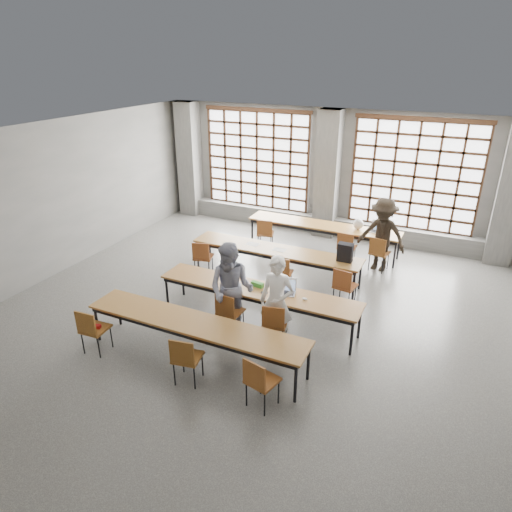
{
  "coord_description": "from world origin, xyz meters",
  "views": [
    {
      "loc": [
        3.48,
        -6.83,
        4.86
      ],
      "look_at": [
        0.08,
        0.4,
        1.27
      ],
      "focal_mm": 32.0,
      "sensor_mm": 36.0,
      "label": 1
    }
  ],
  "objects": [
    {
      "name": "chair_mid_right",
      "position": [
        1.6,
        1.39,
        0.54
      ],
      "size": [
        0.48,
        0.48,
        0.88
      ],
      "color": "brown",
      "rests_on": "floor"
    },
    {
      "name": "student_male",
      "position": [
        0.85,
        -0.38,
        0.85
      ],
      "size": [
        0.64,
        0.43,
        1.7
      ],
      "primitive_type": "imported",
      "rotation": [
        0.0,
        0.0,
        0.04
      ],
      "color": "white",
      "rests_on": "floor"
    },
    {
      "name": "column_right",
      "position": [
        4.5,
        5.22,
        1.75
      ],
      "size": [
        0.6,
        0.55,
        3.5
      ],
      "primitive_type": "cube",
      "color": "#525250",
      "rests_on": "floor"
    },
    {
      "name": "chair_mid_left",
      "position": [
        -1.77,
        1.39,
        0.54
      ],
      "size": [
        0.52,
        0.52,
        0.88
      ],
      "color": "brown",
      "rests_on": "floor"
    },
    {
      "name": "column_left",
      "position": [
        -4.5,
        5.22,
        1.75
      ],
      "size": [
        0.6,
        0.55,
        3.5
      ],
      "primitive_type": "cube",
      "color": "#525250",
      "rests_on": "floor"
    },
    {
      "name": "laptop_back",
      "position": [
        1.67,
        4.14,
        0.79
      ],
      "size": [
        0.42,
        0.38,
        0.26
      ],
      "color": "#B8B8BD",
      "rests_on": "desk_row_a"
    },
    {
      "name": "desk_row_a",
      "position": [
        0.31,
        4.03,
        0.66
      ],
      "size": [
        4.0,
        0.7,
        0.73
      ],
      "color": "brown",
      "rests_on": "floor"
    },
    {
      "name": "desk_row_d",
      "position": [
        -0.21,
        -1.4,
        0.66
      ],
      "size": [
        4.0,
        0.7,
        0.73
      ],
      "color": "brown",
      "rests_on": "floor"
    },
    {
      "name": "chair_near_mid",
      "position": [
        0.01,
        -2.03,
        0.54
      ],
      "size": [
        0.49,
        0.49,
        0.88
      ],
      "color": "brown",
      "rests_on": "floor"
    },
    {
      "name": "chair_back_left",
      "position": [
        -1.07,
        3.4,
        0.54
      ],
      "size": [
        0.52,
        0.52,
        0.88
      ],
      "color": "maroon",
      "rests_on": "floor"
    },
    {
      "name": "window_left",
      "position": [
        -2.25,
        5.42,
        1.9
      ],
      "size": [
        3.32,
        0.12,
        3.0
      ],
      "color": "white",
      "rests_on": "wall_back"
    },
    {
      "name": "mouse",
      "position": [
        1.2,
        0.1,
        0.75
      ],
      "size": [
        0.1,
        0.07,
        0.04
      ],
      "primitive_type": "ellipsoid",
      "rotation": [
        0.0,
        0.0,
        -0.05
      ],
      "color": "white",
      "rests_on": "desk_row_c"
    },
    {
      "name": "chair_mid_centre",
      "position": [
        0.22,
        1.39,
        0.54
      ],
      "size": [
        0.48,
        0.48,
        0.88
      ],
      "color": "brown",
      "rests_on": "floor"
    },
    {
      "name": "chair_near_right",
      "position": [
        1.27,
        -2.03,
        0.54
      ],
      "size": [
        0.51,
        0.51,
        0.88
      ],
      "color": "brown",
      "rests_on": "floor"
    },
    {
      "name": "chair_near_left",
      "position": [
        -1.9,
        -2.03,
        0.54
      ],
      "size": [
        0.45,
        0.45,
        0.88
      ],
      "color": "brown",
      "rests_on": "floor"
    },
    {
      "name": "column_mid",
      "position": [
        0.0,
        5.22,
        1.75
      ],
      "size": [
        0.6,
        0.55,
        3.5
      ],
      "primitive_type": "cube",
      "color": "#525250",
      "rests_on": "floor"
    },
    {
      "name": "student_back",
      "position": [
        1.91,
        3.53,
        0.89
      ],
      "size": [
        1.25,
        0.86,
        1.79
      ],
      "primitive_type": "imported",
      "rotation": [
        0.0,
        0.0,
        -0.18
      ],
      "color": "black",
      "rests_on": "floor"
    },
    {
      "name": "chair_front_left",
      "position": [
        -0.05,
        -0.51,
        0.54
      ],
      "size": [
        0.44,
        0.45,
        0.88
      ],
      "color": "brown",
      "rests_on": "floor"
    },
    {
      "name": "window_right",
      "position": [
        2.25,
        5.42,
        1.9
      ],
      "size": [
        3.32,
        0.12,
        3.0
      ],
      "color": "white",
      "rests_on": "wall_back"
    },
    {
      "name": "paper_sheet_a",
      "position": [
        -0.79,
        2.06,
        0.73
      ],
      "size": [
        0.31,
        0.22,
        0.0
      ],
      "primitive_type": "cube",
      "rotation": [
        0.0,
        0.0,
        -0.05
      ],
      "color": "silver",
      "rests_on": "desk_row_b"
    },
    {
      "name": "chair_front_right",
      "position": [
        0.87,
        -0.51,
        0.54
      ],
      "size": [
        0.49,
        0.5,
        0.88
      ],
      "color": "brown",
      "rests_on": "floor"
    },
    {
      "name": "desk_row_b",
      "position": [
        -0.19,
        2.01,
        0.66
      ],
      "size": [
        4.0,
        0.7,
        0.73
      ],
      "color": "brown",
      "rests_on": "floor"
    },
    {
      "name": "chair_back_right",
      "position": [
        1.89,
        3.4,
        0.54
      ],
      "size": [
        0.49,
        0.49,
        0.88
      ],
      "color": "brown",
      "rests_on": "floor"
    },
    {
      "name": "student_female",
      "position": [
        -0.05,
        -0.38,
        0.89
      ],
      "size": [
        0.95,
        0.79,
        1.79
      ],
      "primitive_type": "imported",
      "rotation": [
        0.0,
        0.0,
        0.14
      ],
      "color": "#171C45",
      "rests_on": "floor"
    },
    {
      "name": "red_pouch",
      "position": [
        -1.91,
        -1.95,
        0.5
      ],
      "size": [
        0.22,
        0.14,
        0.06
      ],
      "primitive_type": "cube",
      "rotation": [
        0.0,
        0.0,
        0.34
      ],
      "color": "#A01413",
      "rests_on": "chair_near_left"
    },
    {
      "name": "laptop_front",
      "position": [
        0.79,
        0.22,
        0.79
      ],
      "size": [
        0.42,
        0.38,
        0.26
      ],
      "color": "#B3B3B8",
      "rests_on": "desk_row_c"
    },
    {
      "name": "plastic_bag",
      "position": [
        1.21,
        4.08,
        0.87
      ],
      "size": [
        0.31,
        0.28,
        0.29
      ],
      "primitive_type": "ellipsoid",
      "rotation": [
        0.0,
        0.0,
        0.31
      ],
      "color": "white",
      "rests_on": "desk_row_a"
    },
    {
      "name": "wall_back",
      "position": [
        0.0,
        5.5,
        1.75
      ],
      "size": [
        10.0,
        0.0,
        10.0
      ],
      "primitive_type": "plane",
      "rotation": [
        1.57,
        0.0,
        0.0
      ],
      "color": "#595957",
      "rests_on": "floor"
    },
    {
      "name": "sill_ledge",
      "position": [
        0.0,
        5.3,
        0.25
      ],
      "size": [
        9.8,
        0.35,
        0.5
      ],
      "primitive_type": "cube",
      "color": "#525250",
      "rests_on": "floor"
    },
    {
      "name": "paper_sheet_c",
      "position": [
        -0.09,
        2.01,
        0.73
      ],
      "size": [
        0.3,
        0.21,
        0.0
      ],
      "primitive_type": "cube",
      "rotation": [
        0.0,
        0.0,
        0.01
      ],
      "color": "white",
      "rests_on": "desk_row_b"
    },
    {
      "name": "green_box",
      "position": [
        0.2,
        0.2,
        0.78
      ],
      "size": [
        0.26,
        0.13,
        0.09
      ],
      "primitive_type": "cube",
      "rotation": [
        0.0,
        0.0,
        -0.15
      ],
      "color": "#36872C",
      "rests_on": "desk_row_c"
    },
    {
      "name": "wall_left",
      "position": [
        -5.0,
        0.0,
        1.75
      ],
      "size": [
        0.0,
        11.0,
        11.0
      ],
      "primitive_type": "plane",
      "rotation": [
        1.57,
        0.0,
        1.57
      ],
      "color": "#595957",
      "rests_on": "floor"
    },
    {
      "name": "floor",
      "position": [
        0.0,
        0.0,
        0.0
      ],
      "size": [
        11.0,
        11.0,
        0.0
      ],
      "primitive_type": "plane",
      "color": "#4B4B48",
      "rests_on": "ground"
    },
    {
      "name": "desk_row_c",
      "position": [
        0.25,
        0.12,
        0.66
      ],
      "size": [
        4.0,
        0.7,
        0.73
      ],
      "color": "brown",
      "rests_on": "floor"
    },
    {
      "name": "phone",
      "position": [
        0.43,
        0.02,
        0.74
      ],
      "size": [
        0.14,
        0.09,
        0.01
      ],
      "primitive_type": "cube",
      "rotation": [
        0.0,
        0.0,
        0.28
      ],
      "color": "black",
      "rests_on": "desk_row_c"
    },
    {
      "name": "ceiling",
      "position": [
        0.0,
        0.0,
        3.5
      ],
      "size": [
        11.0,
        11.0,
        0.0
      ],
      "primitive_type": "plane",
      "rotation": [
        3.14,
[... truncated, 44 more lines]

